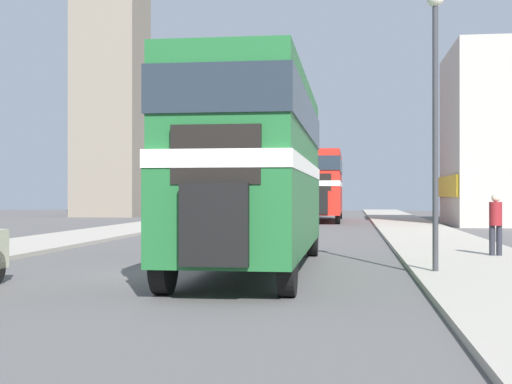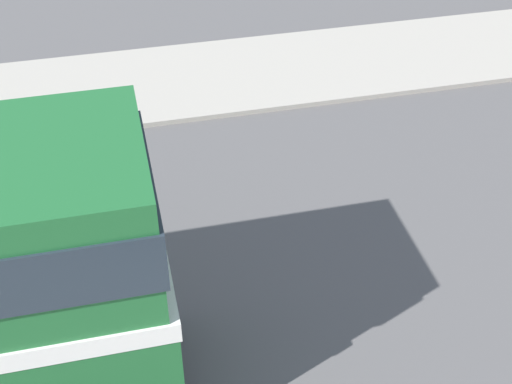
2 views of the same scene
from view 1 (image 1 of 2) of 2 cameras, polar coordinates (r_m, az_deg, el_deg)
name	(u,v)px [view 1 (image 1 of 2)]	position (r m, az deg, el deg)	size (l,w,h in m)	color
ground_plane	(177,274)	(15.54, -6.37, -6.52)	(120.00, 120.00, 0.00)	#565454
sidewalk_right	(501,276)	(15.39, 19.00, -6.35)	(3.50, 120.00, 0.12)	#A8A093
double_decker_bus	(256,159)	(16.03, -0.01, 2.65)	(2.44, 9.96, 4.22)	#1E602D
bus_distant	(322,181)	(45.50, 5.28, 0.89)	(2.49, 10.91, 4.31)	red
pedestrian_walking	(496,221)	(19.59, 18.62, -2.18)	(0.32, 0.32, 1.61)	#282833
street_lamp	(435,87)	(15.42, 14.15, 8.17)	(0.36, 0.36, 5.86)	#38383D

